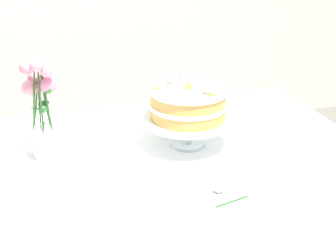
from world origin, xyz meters
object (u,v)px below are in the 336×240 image
dining_table (155,189)px  layer_cake (188,102)px  cake_stand (188,122)px  flower_vase (42,111)px  fallen_rose (219,185)px

dining_table → layer_cake: layer_cake is taller
cake_stand → dining_table: bearing=-146.9°
flower_vase → fallen_rose: (0.43, -0.36, -0.13)m
cake_stand → layer_cake: bearing=-177.4°
flower_vase → cake_stand: bearing=-8.5°
dining_table → cake_stand: size_ratio=4.83×
flower_vase → dining_table: bearing=-26.7°
dining_table → cake_stand: cake_stand is taller
cake_stand → layer_cake: 0.07m
cake_stand → flower_vase: bearing=171.5°
layer_cake → fallen_rose: layer_cake is taller
cake_stand → layer_cake: (-0.00, -0.00, 0.07)m
layer_cake → fallen_rose: size_ratio=2.43×
layer_cake → flower_vase: size_ratio=0.77×
dining_table → cake_stand: (0.13, 0.09, 0.17)m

